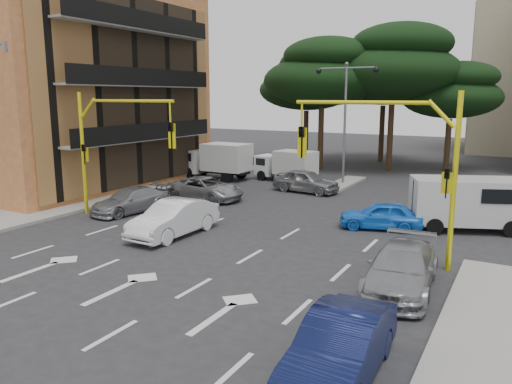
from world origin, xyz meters
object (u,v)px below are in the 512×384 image
(signal_mast_right, at_px, (400,154))
(box_truck_b, at_px, (286,166))
(car_white_hatch, at_px, (174,218))
(car_blue_compact, at_px, (381,215))
(signal_mast_left, at_px, (109,138))
(street_lamp_center, at_px, (345,102))
(car_silver_cross_b, at_px, (306,181))
(car_silver_parked, at_px, (402,268))
(car_navy_parked, at_px, (340,347))
(van_white, at_px, (467,204))
(car_silver_cross_a, at_px, (206,188))
(car_silver_wagon, at_px, (130,200))
(box_truck_a, at_px, (216,161))

(signal_mast_right, bearing_deg, box_truck_b, 128.54)
(car_white_hatch, bearing_deg, car_blue_compact, 37.13)
(signal_mast_left, distance_m, street_lamp_center, 15.65)
(car_silver_cross_b, height_order, car_silver_parked, car_silver_cross_b)
(car_white_hatch, xyz_separation_m, car_blue_compact, (7.40, 5.29, -0.13))
(car_blue_compact, relative_size, car_navy_parked, 0.86)
(signal_mast_right, distance_m, car_navy_parked, 8.69)
(box_truck_b, bearing_deg, car_navy_parked, -143.07)
(van_white, bearing_deg, car_silver_cross_a, -111.47)
(signal_mast_right, xyz_separation_m, street_lamp_center, (-6.80, 14.01, 1.54))
(signal_mast_right, distance_m, box_truck_b, 17.50)
(box_truck_b, bearing_deg, car_silver_wagon, 175.72)
(street_lamp_center, xyz_separation_m, car_navy_parked, (7.60, -22.05, -4.73))
(signal_mast_left, distance_m, box_truck_a, 12.44)
(van_white, bearing_deg, car_silver_parked, -28.22)
(car_white_hatch, distance_m, car_navy_parked, 12.04)
(car_white_hatch, bearing_deg, car_silver_cross_b, 86.19)
(car_silver_cross_a, height_order, box_truck_a, box_truck_a)
(car_silver_cross_a, bearing_deg, box_truck_b, -3.69)
(car_blue_compact, relative_size, car_silver_cross_a, 0.79)
(van_white, xyz_separation_m, box_truck_a, (-17.25, 6.14, 0.10))
(street_lamp_center, bearing_deg, box_truck_b, -172.80)
(box_truck_a, bearing_deg, signal_mast_left, -170.81)
(car_navy_parked, distance_m, box_truck_a, 25.88)
(car_silver_cross_b, bearing_deg, car_silver_parked, -139.44)
(box_truck_a, bearing_deg, signal_mast_right, -127.68)
(car_silver_wagon, xyz_separation_m, car_silver_cross_b, (5.66, 9.23, 0.09))
(car_silver_cross_a, distance_m, car_silver_parked, 15.29)
(signal_mast_right, height_order, car_white_hatch, signal_mast_right)
(signal_mast_right, height_order, car_navy_parked, signal_mast_right)
(car_white_hatch, distance_m, car_silver_parked, 9.93)
(car_blue_compact, relative_size, car_silver_wagon, 0.85)
(street_lamp_center, height_order, box_truck_a, street_lamp_center)
(signal_mast_left, relative_size, car_silver_cross_b, 1.46)
(car_silver_cross_b, height_order, van_white, van_white)
(car_blue_compact, height_order, car_navy_parked, car_navy_parked)
(signal_mast_left, xyz_separation_m, car_silver_cross_a, (1.53, 5.72, -3.25))
(car_silver_cross_a, distance_m, van_white, 13.79)
(car_silver_cross_a, bearing_deg, car_blue_compact, -92.29)
(car_silver_wagon, bearing_deg, street_lamp_center, 71.64)
(car_silver_cross_b, distance_m, van_white, 10.69)
(car_silver_wagon, relative_size, box_truck_b, 0.97)
(signal_mast_left, distance_m, box_truck_b, 14.09)
(car_silver_cross_b, bearing_deg, van_white, -108.86)
(signal_mast_left, bearing_deg, car_blue_compact, 19.35)
(street_lamp_center, distance_m, box_truck_a, 9.89)
(car_silver_cross_a, xyz_separation_m, van_white, (13.78, 0.15, 0.53))
(car_silver_wagon, distance_m, car_silver_cross_a, 4.73)
(car_silver_wagon, height_order, car_silver_parked, car_silver_parked)
(car_silver_cross_b, relative_size, box_truck_b, 0.95)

